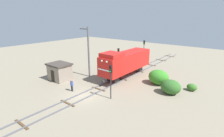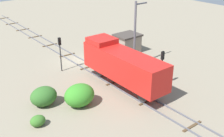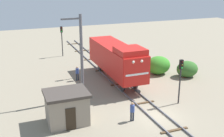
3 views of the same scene
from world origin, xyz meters
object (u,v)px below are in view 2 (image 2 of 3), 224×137
Objects in this scene: locomotive at (122,64)px; catenary_mast at (135,33)px; relay_hut at (127,43)px; traffic_signal_near at (60,48)px; worker_near_track at (92,50)px; traffic_signal_mid at (162,62)px; worker_by_signal at (160,74)px.

catenary_mast reaches higher than locomotive.
catenary_mast is 5.70m from relay_hut.
relay_hut is at bearing 179.03° from traffic_signal_near.
traffic_signal_near is at bearing -67.96° from locomotive.
worker_near_track is at bearing -18.58° from relay_hut.
traffic_signal_mid is at bearing 122.18° from traffic_signal_near.
catenary_mast is at bearing -144.93° from locomotive.
locomotive is 4.27m from traffic_signal_mid.
traffic_signal_near is at bearing -0.97° from relay_hut.
traffic_signal_mid is 0.50× the size of catenary_mast.
worker_near_track is at bearing 82.53° from worker_by_signal.
traffic_signal_near is 12.39m from traffic_signal_mid.
catenary_mast reaches higher than worker_near_track.
traffic_signal_near is at bearing -27.78° from catenary_mast.
traffic_signal_near reaches higher than worker_near_track.
catenary_mast reaches higher than relay_hut.
worker_near_track is at bearing -85.25° from traffic_signal_mid.
traffic_signal_mid is (-3.40, 2.59, 0.12)m from locomotive.
catenary_mast is 2.38× the size of relay_hut.
relay_hut is (-5.10, 1.71, 0.40)m from worker_near_track.
worker_near_track and worker_by_signal have the same top height.
locomotive reaches higher than relay_hut.
relay_hut is at bearing -120.34° from catenary_mast.
locomotive is at bearing 141.22° from worker_by_signal.
worker_near_track is (-5.60, -1.53, -2.02)m from traffic_signal_near.
worker_by_signal is (-1.80, 11.14, 0.00)m from worker_near_track.
worker_near_track is 5.39m from relay_hut.
traffic_signal_near is 10.82m from relay_hut.
catenary_mast is at bearing 17.63° from worker_near_track.
traffic_signal_mid reaches higher than worker_near_track.
worker_near_track is at bearing -65.68° from catenary_mast.
worker_near_track is at bearing -164.69° from traffic_signal_near.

